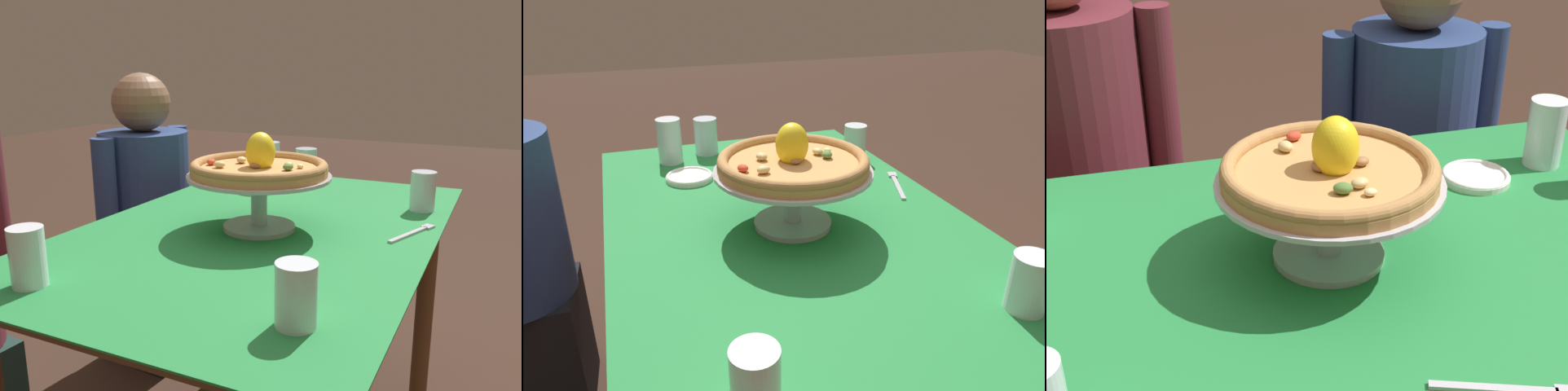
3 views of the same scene
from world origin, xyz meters
The scene contains 8 objects.
dining_table centered at (0.00, 0.00, 0.65)m, with size 1.30×0.84×0.77m.
pizza_stand centered at (-0.03, 0.00, 0.86)m, with size 0.36×0.36×0.14m.
pizza centered at (-0.03, 0.00, 0.93)m, with size 0.34×0.34×0.10m.
water_glass_back_right centered at (0.49, 0.21, 0.83)m, with size 0.07×0.07×0.14m.
side_plate centered at (0.33, 0.18, 0.78)m, with size 0.13×0.13×0.02m.
dinner_fork centered at (0.10, -0.36, 0.77)m, with size 0.18×0.08×0.01m.
diner_left centered at (-0.43, 0.74, 0.59)m, with size 0.49×0.35×1.23m.
diner_right centered at (0.43, 0.71, 0.55)m, with size 0.50×0.36×1.14m.
Camera 3 is at (-0.33, -0.94, 1.41)m, focal length 49.55 mm.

